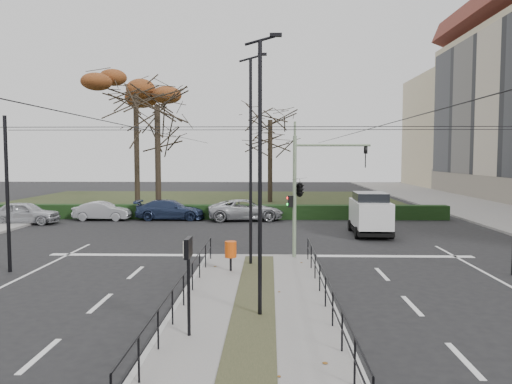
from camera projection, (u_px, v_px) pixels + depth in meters
ground at (257, 287)px, 17.01m from camera, size 140.00×140.00×0.00m
median_island at (254, 307)px, 14.51m from camera, size 4.40×15.00×0.14m
sidewalk_east at (497, 213)px, 38.45m from camera, size 8.00×90.00×0.14m
park at (204, 201)px, 49.08m from camera, size 38.00×26.00×0.10m
hedge at (180, 212)px, 35.69m from camera, size 38.00×1.00×1.00m
median_railing at (254, 277)px, 14.35m from camera, size 4.14×13.24×0.92m
catenary at (258, 184)px, 18.38m from camera, size 20.00×34.00×6.00m
traffic_light at (302, 187)px, 21.22m from camera, size 3.54×1.99×5.19m
litter_bin at (231, 250)px, 18.76m from camera, size 0.44×0.44×1.12m
info_panel at (188, 259)px, 11.90m from camera, size 0.14×0.62×2.38m
streetlamp_median_near at (261, 174)px, 13.33m from camera, size 0.63×0.13×7.54m
streetlamp_median_far at (251, 158)px, 19.73m from camera, size 0.70×0.14×8.34m
parked_car_first at (25, 213)px, 32.83m from camera, size 4.42×1.85×1.49m
parked_car_second at (103, 211)px, 34.80m from camera, size 3.92×1.38×1.29m
parked_car_third at (170, 210)px, 35.09m from camera, size 4.88×2.07×1.41m
parked_car_fourth at (246, 210)px, 34.73m from camera, size 5.49×3.01×1.46m
white_van at (370, 213)px, 28.33m from camera, size 2.21×4.57×2.41m
rust_tree at (136, 95)px, 41.35m from camera, size 9.59×9.59×12.43m
bare_tree_center at (270, 126)px, 47.10m from camera, size 6.63×6.63×10.36m
bare_tree_near at (157, 113)px, 37.21m from camera, size 6.27×6.27×10.92m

